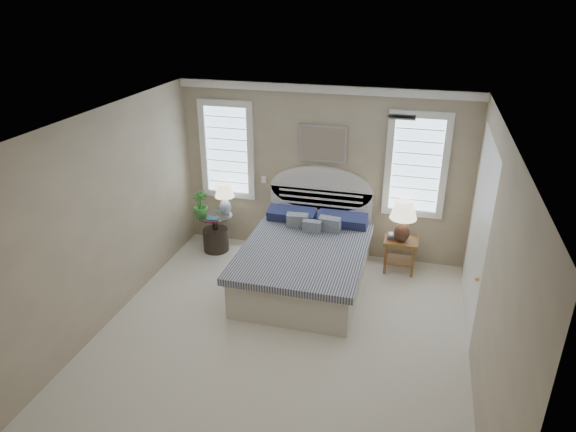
# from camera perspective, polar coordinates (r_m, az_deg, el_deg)

# --- Properties ---
(floor) EXTENTS (4.50, 5.00, 0.01)m
(floor) POSITION_cam_1_polar(r_m,az_deg,el_deg) (6.49, -1.04, -13.78)
(floor) COLOR #ECE4CA
(floor) RESTS_ON ground
(ceiling) EXTENTS (4.50, 5.00, 0.01)m
(ceiling) POSITION_cam_1_polar(r_m,az_deg,el_deg) (5.28, -1.26, 10.01)
(ceiling) COLOR white
(ceiling) RESTS_ON wall_back
(wall_back) EXTENTS (4.50, 0.02, 2.70)m
(wall_back) POSITION_cam_1_polar(r_m,az_deg,el_deg) (8.00, 3.83, 4.84)
(wall_back) COLOR tan
(wall_back) RESTS_ON floor
(wall_left) EXTENTS (0.02, 5.00, 2.70)m
(wall_left) POSITION_cam_1_polar(r_m,az_deg,el_deg) (6.68, -20.01, -0.65)
(wall_left) COLOR tan
(wall_left) RESTS_ON floor
(wall_right) EXTENTS (0.02, 5.00, 2.70)m
(wall_right) POSITION_cam_1_polar(r_m,az_deg,el_deg) (5.64, 21.54, -5.63)
(wall_right) COLOR tan
(wall_right) RESTS_ON floor
(crown_molding) EXTENTS (4.50, 0.08, 0.12)m
(crown_molding) POSITION_cam_1_polar(r_m,az_deg,el_deg) (7.63, 4.05, 13.92)
(crown_molding) COLOR white
(crown_molding) RESTS_ON wall_back
(hvac_vent) EXTENTS (0.30, 0.20, 0.02)m
(hvac_vent) POSITION_cam_1_polar(r_m,az_deg,el_deg) (5.87, 12.55, 10.69)
(hvac_vent) COLOR #B2B2B2
(hvac_vent) RESTS_ON ceiling
(switch_plate) EXTENTS (0.08, 0.01, 0.12)m
(switch_plate) POSITION_cam_1_polar(r_m,az_deg,el_deg) (8.28, -2.70, 4.06)
(switch_plate) COLOR white
(switch_plate) RESTS_ON wall_back
(window_left) EXTENTS (0.90, 0.06, 1.60)m
(window_left) POSITION_cam_1_polar(r_m,az_deg,el_deg) (8.32, -6.74, 7.31)
(window_left) COLOR silver
(window_left) RESTS_ON wall_back
(window_right) EXTENTS (0.90, 0.06, 1.60)m
(window_right) POSITION_cam_1_polar(r_m,az_deg,el_deg) (7.77, 14.07, 5.51)
(window_right) COLOR silver
(window_right) RESTS_ON wall_back
(painting) EXTENTS (0.74, 0.04, 0.58)m
(painting) POSITION_cam_1_polar(r_m,az_deg,el_deg) (7.82, 3.87, 7.99)
(painting) COLOR silver
(painting) RESTS_ON wall_back
(closet_door) EXTENTS (0.02, 1.80, 2.40)m
(closet_door) POSITION_cam_1_polar(r_m,az_deg,el_deg) (6.77, 20.34, -1.80)
(closet_door) COLOR white
(closet_door) RESTS_ON floor
(bed) EXTENTS (1.72, 2.28, 1.47)m
(bed) POSITION_cam_1_polar(r_m,az_deg,el_deg) (7.46, 2.03, -4.75)
(bed) COLOR beige
(bed) RESTS_ON floor
(side_table_left) EXTENTS (0.56, 0.56, 0.63)m
(side_table_left) POSITION_cam_1_polar(r_m,az_deg,el_deg) (8.43, -8.03, -1.42)
(side_table_left) COLOR black
(side_table_left) RESTS_ON floor
(nightstand_right) EXTENTS (0.50, 0.40, 0.53)m
(nightstand_right) POSITION_cam_1_polar(r_m,az_deg,el_deg) (7.93, 12.39, -3.48)
(nightstand_right) COLOR olive
(nightstand_right) RESTS_ON floor
(floor_pot) EXTENTS (0.53, 0.53, 0.38)m
(floor_pot) POSITION_cam_1_polar(r_m,az_deg,el_deg) (8.51, -8.02, -2.62)
(floor_pot) COLOR black
(floor_pot) RESTS_ON floor
(lamp_left) EXTENTS (0.38, 0.38, 0.51)m
(lamp_left) POSITION_cam_1_polar(r_m,az_deg,el_deg) (8.25, -7.05, 2.27)
(lamp_left) COLOR white
(lamp_left) RESTS_ON side_table_left
(lamp_right) EXTENTS (0.50, 0.50, 0.64)m
(lamp_right) POSITION_cam_1_polar(r_m,az_deg,el_deg) (7.65, 12.68, -0.10)
(lamp_right) COLOR black
(lamp_right) RESTS_ON nightstand_right
(potted_plant) EXTENTS (0.26, 0.26, 0.43)m
(potted_plant) POSITION_cam_1_polar(r_m,az_deg,el_deg) (8.19, -9.72, 1.23)
(potted_plant) COLOR #2F7636
(potted_plant) RESTS_ON side_table_left
(books_left) EXTENTS (0.22, 0.19, 0.05)m
(books_left) POSITION_cam_1_polar(r_m,az_deg,el_deg) (8.11, -8.34, -0.38)
(books_left) COLOR maroon
(books_left) RESTS_ON side_table_left
(books_right) EXTENTS (0.21, 0.16, 0.08)m
(books_right) POSITION_cam_1_polar(r_m,az_deg,el_deg) (7.85, 11.74, -2.22)
(books_right) COLOR maroon
(books_right) RESTS_ON nightstand_right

